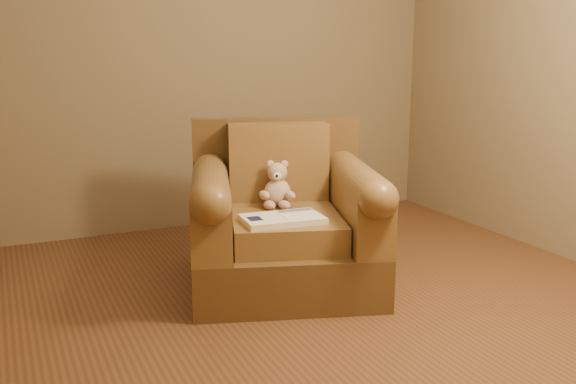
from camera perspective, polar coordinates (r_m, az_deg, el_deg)
name	(u,v)px	position (r m, az deg, el deg)	size (l,w,h in m)	color
floor	(315,312)	(3.58, 2.40, -10.61)	(4.00, 4.00, 0.00)	brown
armchair	(283,224)	(3.88, -0.42, -2.83)	(1.34, 1.31, 0.97)	brown
teddy_bear	(277,189)	(3.92, -0.96, 0.28)	(0.21, 0.24, 0.29)	tan
guidebook	(282,219)	(3.58, -0.50, -2.42)	(0.47, 0.30, 0.04)	beige
side_table	(357,218)	(4.43, 6.14, -2.32)	(0.36, 0.36, 0.51)	gold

